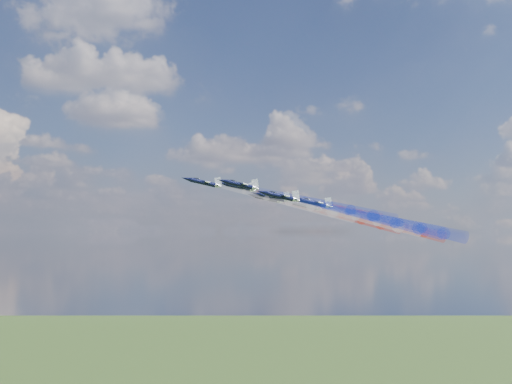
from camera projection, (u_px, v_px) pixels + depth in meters
name	position (u px, v px, depth m)	size (l,w,h in m)	color
jet_lead	(203.00, 183.00, 181.06)	(9.46, 11.83, 3.15)	black
trail_lead	(289.00, 202.00, 184.01)	(3.94, 39.93, 3.94)	white
jet_inner_left	(240.00, 185.00, 174.13)	(9.46, 11.83, 3.15)	black
trail_inner_left	(328.00, 205.00, 177.07)	(3.94, 39.93, 3.94)	#1B32E7
jet_inner_right	(239.00, 187.00, 191.60)	(9.46, 11.83, 3.15)	black
trail_inner_right	(319.00, 205.00, 194.54)	(3.94, 39.93, 3.94)	red
jet_outer_left	(280.00, 196.00, 166.30)	(9.46, 11.83, 3.15)	black
trail_outer_left	(372.00, 217.00, 169.24)	(3.94, 39.93, 3.94)	#1B32E7
jet_center_third	(272.00, 197.00, 183.04)	(9.46, 11.83, 3.15)	black
trail_center_third	(356.00, 216.00, 185.98)	(3.94, 39.93, 3.94)	white
jet_outer_right	(267.00, 198.00, 203.44)	(9.46, 11.83, 3.15)	black
trail_outer_right	(342.00, 216.00, 206.38)	(3.94, 39.93, 3.94)	red
jet_rear_left	(314.00, 203.00, 175.83)	(9.46, 11.83, 3.15)	black
trail_rear_left	(400.00, 222.00, 178.77)	(3.94, 39.93, 3.94)	#1B32E7
jet_rear_right	(305.00, 206.00, 193.54)	(9.46, 11.83, 3.15)	black
trail_rear_right	(384.00, 223.00, 196.48)	(3.94, 39.93, 3.94)	red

